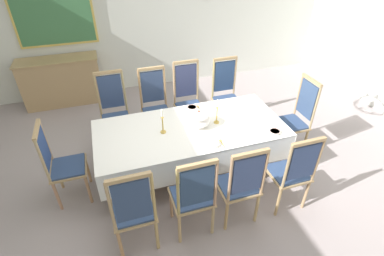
% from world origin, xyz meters
% --- Properties ---
extents(ground, '(7.74, 5.99, 0.04)m').
position_xyz_m(ground, '(0.00, 0.00, -0.02)').
color(ground, gray).
extents(dining_table, '(2.44, 1.11, 0.73)m').
position_xyz_m(dining_table, '(0.00, 0.12, 0.66)').
color(dining_table, '#A4815E').
rests_on(dining_table, ground).
extents(tablecloth, '(2.46, 1.13, 0.38)m').
position_xyz_m(tablecloth, '(0.00, 0.12, 0.64)').
color(tablecloth, white).
rests_on(tablecloth, dining_table).
extents(chair_south_a, '(0.44, 0.42, 1.14)m').
position_xyz_m(chair_south_a, '(-0.90, -0.85, 0.58)').
color(chair_south_a, tan).
rests_on(chair_south_a, ground).
extents(chair_north_a, '(0.44, 0.42, 1.19)m').
position_xyz_m(chair_north_a, '(-0.90, 1.08, 0.59)').
color(chair_north_a, '#9F8554').
rests_on(chair_north_a, ground).
extents(chair_south_b, '(0.44, 0.42, 1.12)m').
position_xyz_m(chair_south_b, '(-0.27, -0.85, 0.57)').
color(chair_south_b, '#AC7E5B').
rests_on(chair_south_b, ground).
extents(chair_north_b, '(0.44, 0.42, 1.17)m').
position_xyz_m(chair_north_b, '(-0.27, 1.08, 0.59)').
color(chair_north_b, '#9C7D56').
rests_on(chair_north_b, ground).
extents(chair_south_c, '(0.44, 0.42, 1.11)m').
position_xyz_m(chair_south_c, '(0.27, -0.85, 0.57)').
color(chair_south_c, '#A07B59').
rests_on(chair_south_c, ground).
extents(chair_north_c, '(0.44, 0.42, 1.20)m').
position_xyz_m(chair_north_c, '(0.27, 1.09, 0.60)').
color(chair_north_c, tan).
rests_on(chair_north_c, ground).
extents(chair_south_d, '(0.44, 0.42, 1.10)m').
position_xyz_m(chair_south_d, '(0.93, -0.85, 0.56)').
color(chair_south_d, '#A47D63').
rests_on(chair_south_d, ground).
extents(chair_north_d, '(0.44, 0.42, 1.18)m').
position_xyz_m(chair_north_d, '(0.93, 1.08, 0.59)').
color(chair_north_d, '#9B8153').
rests_on(chair_north_d, ground).
extents(chair_head_west, '(0.42, 0.44, 1.10)m').
position_xyz_m(chair_head_west, '(-1.62, 0.12, 0.56)').
color(chair_head_west, tan).
rests_on(chair_head_west, ground).
extents(chair_head_east, '(0.42, 0.44, 1.18)m').
position_xyz_m(chair_head_east, '(1.63, 0.12, 0.59)').
color(chair_head_east, '#A67E51').
rests_on(chair_head_east, ground).
extents(soup_tureen, '(0.31, 0.31, 0.24)m').
position_xyz_m(soup_tureen, '(0.11, 0.12, 0.85)').
color(soup_tureen, white).
rests_on(soup_tureen, tablecloth).
extents(candlestick_west, '(0.07, 0.07, 0.34)m').
position_xyz_m(candlestick_west, '(-0.36, 0.12, 0.88)').
color(candlestick_west, gold).
rests_on(candlestick_west, tablecloth).
extents(candlestick_east, '(0.07, 0.07, 0.35)m').
position_xyz_m(candlestick_east, '(0.36, 0.12, 0.88)').
color(candlestick_east, gold).
rests_on(candlestick_east, tablecloth).
extents(bowl_near_left, '(0.15, 0.15, 0.03)m').
position_xyz_m(bowl_near_left, '(0.16, -0.31, 0.75)').
color(bowl_near_left, white).
rests_on(bowl_near_left, tablecloth).
extents(bowl_near_right, '(0.15, 0.15, 0.04)m').
position_xyz_m(bowl_near_right, '(0.16, 0.55, 0.76)').
color(bowl_near_right, white).
rests_on(bowl_near_right, tablecloth).
extents(bowl_far_left, '(0.14, 0.14, 0.03)m').
position_xyz_m(bowl_far_left, '(0.98, -0.32, 0.75)').
color(bowl_far_left, white).
rests_on(bowl_far_left, tablecloth).
extents(spoon_primary, '(0.03, 0.18, 0.01)m').
position_xyz_m(spoon_primary, '(0.26, -0.29, 0.74)').
color(spoon_primary, gold).
rests_on(spoon_primary, tablecloth).
extents(spoon_secondary, '(0.04, 0.18, 0.01)m').
position_xyz_m(spoon_secondary, '(0.26, 0.58, 0.74)').
color(spoon_secondary, gold).
rests_on(spoon_secondary, tablecloth).
extents(sideboard, '(1.44, 0.48, 0.90)m').
position_xyz_m(sideboard, '(-1.75, 2.72, 0.45)').
color(sideboard, '#A5845A').
rests_on(sideboard, ground).
extents(framed_painting, '(1.37, 0.05, 1.33)m').
position_xyz_m(framed_painting, '(-1.62, 2.97, 1.73)').
color(framed_painting, '#D1B251').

